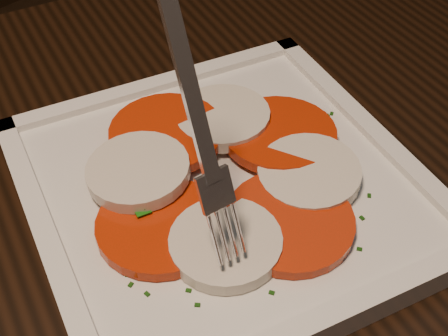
% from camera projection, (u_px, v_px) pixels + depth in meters
% --- Properties ---
extents(table, '(1.23, 0.85, 0.75)m').
position_uv_depth(table, '(336.00, 302.00, 0.51)').
color(table, black).
rests_on(table, ground).
extents(plate, '(0.29, 0.29, 0.01)m').
position_uv_depth(plate, '(224.00, 190.00, 0.45)').
color(plate, silver).
rests_on(plate, table).
extents(caprese_salad, '(0.22, 0.21, 0.02)m').
position_uv_depth(caprese_salad, '(224.00, 174.00, 0.44)').
color(caprese_salad, '#B82004').
rests_on(caprese_salad, plate).
extents(fork, '(0.04, 0.08, 0.18)m').
position_uv_depth(fork, '(186.00, 101.00, 0.34)').
color(fork, white).
rests_on(fork, caprese_salad).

